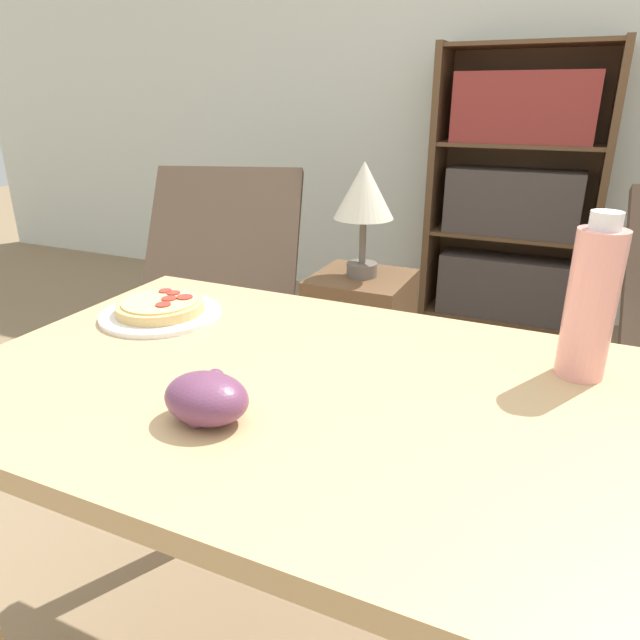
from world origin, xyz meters
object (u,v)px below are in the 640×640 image
(bookshelf, at_px, (513,198))
(pizza_on_plate, at_px, (161,310))
(grape_bunch, at_px, (206,399))
(table_lamp, at_px, (364,196))
(lounge_chair_near, at_px, (216,317))
(drink_bottle, at_px, (591,302))
(side_table, at_px, (360,347))

(bookshelf, bearing_deg, pizza_on_plate, -100.36)
(grape_bunch, relative_size, table_lamp, 0.30)
(lounge_chair_near, height_order, table_lamp, table_lamp)
(bookshelf, bearing_deg, drink_bottle, -80.93)
(grape_bunch, distance_m, drink_bottle, 0.59)
(grape_bunch, xyz_separation_m, bookshelf, (0.10, 2.59, -0.12))
(grape_bunch, relative_size, lounge_chair_near, 0.13)
(drink_bottle, bearing_deg, table_lamp, 127.20)
(lounge_chair_near, relative_size, table_lamp, 2.31)
(side_table, bearing_deg, bookshelf, 74.38)
(drink_bottle, height_order, bookshelf, bookshelf)
(drink_bottle, bearing_deg, grape_bunch, -141.94)
(pizza_on_plate, bearing_deg, grape_bunch, -42.78)
(grape_bunch, xyz_separation_m, table_lamp, (-0.26, 1.31, 0.06))
(grape_bunch, xyz_separation_m, side_table, (-0.26, 1.31, -0.51))
(pizza_on_plate, xyz_separation_m, table_lamp, (0.06, 1.01, 0.08))
(drink_bottle, xyz_separation_m, lounge_chair_near, (-1.39, 0.99, -0.60))
(lounge_chair_near, bearing_deg, bookshelf, 32.02)
(side_table, bearing_deg, pizza_on_plate, -93.41)
(bookshelf, bearing_deg, side_table, -105.62)
(pizza_on_plate, relative_size, table_lamp, 0.60)
(pizza_on_plate, bearing_deg, side_table, 86.59)
(lounge_chair_near, bearing_deg, pizza_on_plate, -77.97)
(pizza_on_plate, distance_m, grape_bunch, 0.43)
(lounge_chair_near, xyz_separation_m, side_table, (0.68, -0.04, -0.00))
(grape_bunch, bearing_deg, pizza_on_plate, 137.22)
(drink_bottle, relative_size, lounge_chair_near, 0.28)
(lounge_chair_near, height_order, side_table, lounge_chair_near)
(pizza_on_plate, bearing_deg, table_lamp, 86.59)
(pizza_on_plate, relative_size, lounge_chair_near, 0.26)
(grape_bunch, xyz_separation_m, drink_bottle, (0.46, 0.36, 0.09))
(lounge_chair_near, xyz_separation_m, bookshelf, (1.04, 1.25, 0.39))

